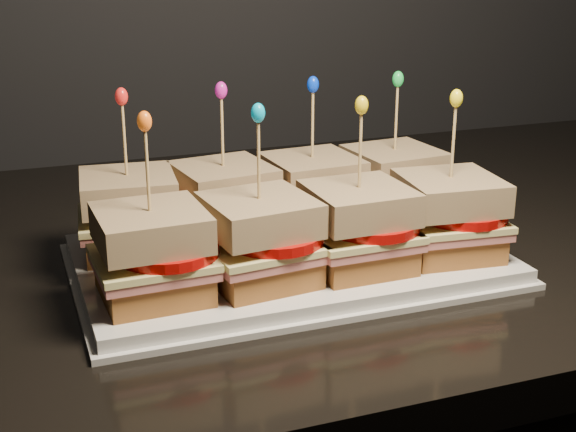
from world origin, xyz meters
name	(u,v)px	position (x,y,z in m)	size (l,w,h in m)	color
platter	(288,260)	(-0.46, 1.53, 0.95)	(0.40, 0.25, 0.02)	white
platter_rim	(288,266)	(-0.46, 1.53, 0.95)	(0.41, 0.26, 0.01)	white
sandwich_0_bread_bot	(131,239)	(-0.60, 1.59, 0.97)	(0.09, 0.09, 0.02)	brown
sandwich_0_ham	(130,223)	(-0.60, 1.59, 0.99)	(0.10, 0.09, 0.01)	#C97367
sandwich_0_cheese	(130,217)	(-0.60, 1.59, 1.00)	(0.10, 0.09, 0.01)	#E8DF8A
sandwich_0_tomato	(143,210)	(-0.59, 1.58, 1.01)	(0.09, 0.09, 0.01)	#AF0A07
sandwich_0_bread_top	(128,190)	(-0.60, 1.59, 1.02)	(0.09, 0.09, 0.03)	#4D2D11
sandwich_0_pick	(125,144)	(-0.60, 1.59, 1.07)	(0.00, 0.00, 0.09)	tan
sandwich_0_frill	(121,97)	(-0.60, 1.59, 1.11)	(0.01, 0.01, 0.02)	red
sandwich_1_bread_bot	(225,227)	(-0.51, 1.59, 0.97)	(0.09, 0.09, 0.02)	brown
sandwich_1_ham	(224,212)	(-0.51, 1.59, 0.99)	(0.10, 0.09, 0.01)	#C97367
sandwich_1_cheese	(224,206)	(-0.51, 1.59, 1.00)	(0.10, 0.09, 0.01)	#E8DF8A
sandwich_1_tomato	(237,199)	(-0.49, 1.58, 1.01)	(0.09, 0.09, 0.01)	#AF0A07
sandwich_1_bread_top	(224,180)	(-0.51, 1.59, 1.02)	(0.09, 0.09, 0.03)	#4D2D11
sandwich_1_pick	(222,136)	(-0.51, 1.59, 1.07)	(0.00, 0.00, 0.09)	tan
sandwich_1_frill	(221,90)	(-0.51, 1.59, 1.11)	(0.01, 0.01, 0.02)	#C3199A
sandwich_2_bread_bot	(312,217)	(-0.41, 1.59, 0.97)	(0.09, 0.09, 0.02)	brown
sandwich_2_ham	(312,202)	(-0.41, 1.59, 0.99)	(0.10, 0.09, 0.01)	#C97367
sandwich_2_cheese	(312,196)	(-0.41, 1.59, 1.00)	(0.10, 0.09, 0.01)	#E8DF8A
sandwich_2_tomato	(325,190)	(-0.40, 1.58, 1.01)	(0.09, 0.09, 0.01)	#AF0A07
sandwich_2_bread_top	(312,171)	(-0.41, 1.59, 1.02)	(0.09, 0.09, 0.03)	#4D2D11
sandwich_2_pick	(313,129)	(-0.41, 1.59, 1.07)	(0.00, 0.00, 0.09)	tan
sandwich_2_frill	(313,84)	(-0.41, 1.59, 1.11)	(0.01, 0.01, 0.02)	#0733E1
sandwich_3_bread_bot	(392,207)	(-0.32, 1.59, 0.97)	(0.09, 0.09, 0.02)	brown
sandwich_3_ham	(393,193)	(-0.32, 1.59, 0.99)	(0.10, 0.09, 0.01)	#C97367
sandwich_3_cheese	(393,187)	(-0.32, 1.59, 1.00)	(0.10, 0.09, 0.01)	#E8DF8A
sandwich_3_tomato	(406,181)	(-0.30, 1.58, 1.01)	(0.09, 0.09, 0.01)	#AF0A07
sandwich_3_bread_top	(394,163)	(-0.32, 1.59, 1.02)	(0.09, 0.09, 0.03)	#4D2D11
sandwich_3_pick	(396,122)	(-0.32, 1.59, 1.07)	(0.00, 0.00, 0.09)	tan
sandwich_3_frill	(398,79)	(-0.32, 1.59, 1.11)	(0.01, 0.01, 0.02)	green
sandwich_4_bread_bot	(154,283)	(-0.60, 1.47, 0.97)	(0.09, 0.09, 0.02)	brown
sandwich_4_ham	(153,266)	(-0.60, 1.47, 0.99)	(0.10, 0.09, 0.01)	#C97367
sandwich_4_cheese	(153,258)	(-0.60, 1.47, 1.00)	(0.10, 0.09, 0.01)	#E8DF8A
sandwich_4_tomato	(168,250)	(-0.59, 1.47, 1.01)	(0.09, 0.09, 0.01)	#AF0A07
sandwich_4_bread_top	(151,228)	(-0.60, 1.47, 1.02)	(0.09, 0.09, 0.03)	#4D2D11
sandwich_4_pick	(148,176)	(-0.60, 1.47, 1.07)	(0.00, 0.00, 0.09)	tan
sandwich_4_frill	(144,121)	(-0.60, 1.47, 1.11)	(0.01, 0.01, 0.02)	orange
sandwich_5_bread_bot	(260,268)	(-0.51, 1.47, 0.97)	(0.09, 0.09, 0.02)	brown
sandwich_5_ham	(260,251)	(-0.51, 1.47, 0.99)	(0.10, 0.09, 0.01)	#C97367
sandwich_5_cheese	(260,244)	(-0.51, 1.47, 1.00)	(0.10, 0.09, 0.01)	#E8DF8A
sandwich_5_tomato	(275,237)	(-0.49, 1.47, 1.01)	(0.09, 0.09, 0.01)	#AF0A07
sandwich_5_bread_top	(259,215)	(-0.51, 1.47, 1.02)	(0.09, 0.09, 0.03)	#4D2D11
sandwich_5_pick	(259,165)	(-0.51, 1.47, 1.07)	(0.00, 0.00, 0.09)	tan
sandwich_5_frill	(258,113)	(-0.51, 1.47, 1.11)	(0.01, 0.01, 0.02)	#0499C3
sandwich_6_bread_bot	(357,254)	(-0.41, 1.47, 0.97)	(0.09, 0.09, 0.02)	brown
sandwich_6_ham	(358,238)	(-0.41, 1.47, 0.99)	(0.10, 0.09, 0.01)	#C97367
sandwich_6_cheese	(358,231)	(-0.41, 1.47, 1.00)	(0.10, 0.09, 0.01)	#E8DF8A
sandwich_6_tomato	(373,224)	(-0.40, 1.47, 1.01)	(0.09, 0.09, 0.01)	#AF0A07
sandwich_6_bread_top	(359,203)	(-0.41, 1.47, 1.02)	(0.09, 0.09, 0.03)	#4D2D11
sandwich_6_pick	(360,155)	(-0.41, 1.47, 1.07)	(0.00, 0.00, 0.09)	tan
sandwich_6_frill	(362,105)	(-0.41, 1.47, 1.11)	(0.01, 0.01, 0.02)	yellow
sandwich_7_bread_bot	(446,242)	(-0.32, 1.47, 0.97)	(0.09, 0.09, 0.02)	brown
sandwich_7_ham	(448,226)	(-0.32, 1.47, 0.99)	(0.10, 0.09, 0.01)	#C97367
sandwich_7_cheese	(448,219)	(-0.32, 1.47, 1.00)	(0.10, 0.09, 0.01)	#E8DF8A
sandwich_7_tomato	(463,212)	(-0.30, 1.47, 1.01)	(0.09, 0.09, 0.01)	#AF0A07
sandwich_7_bread_top	(450,193)	(-0.32, 1.47, 1.02)	(0.09, 0.09, 0.03)	#4D2D11
sandwich_7_pick	(453,146)	(-0.32, 1.47, 1.07)	(0.00, 0.00, 0.09)	tan
sandwich_7_frill	(456,98)	(-0.32, 1.47, 1.11)	(0.01, 0.01, 0.02)	yellow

